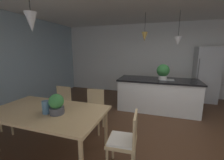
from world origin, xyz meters
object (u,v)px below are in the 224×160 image
object	(u,v)px
chair_far_left	(61,104)
potted_plant_on_table	(56,104)
refrigerator	(206,75)
chair_kitchen_end	(125,139)
chair_far_right	(94,109)
kitchen_island	(157,94)
dining_table	(48,114)
potted_plant_on_island	(163,71)
vase_on_dining_table	(46,107)

from	to	relation	value
chair_far_left	potted_plant_on_table	size ratio (longest dim) A/B	2.76
chair_far_left	refrigerator	size ratio (longest dim) A/B	0.48
chair_kitchen_end	chair_far_right	distance (m)	1.25
chair_far_right	kitchen_island	world-z (taller)	kitchen_island
dining_table	chair_far_left	world-z (taller)	chair_far_left
chair_kitchen_end	potted_plant_on_island	bearing A→B (deg)	78.34
chair_far_left	kitchen_island	bearing A→B (deg)	36.41
refrigerator	chair_far_left	bearing A→B (deg)	-141.72
potted_plant_on_table	chair_far_left	bearing A→B (deg)	124.88
refrigerator	potted_plant_on_table	bearing A→B (deg)	-127.84
dining_table	chair_kitchen_end	xyz separation A→B (m)	(1.30, 0.00, -0.20)
potted_plant_on_island	kitchen_island	bearing A→B (deg)	-180.00
chair_far_left	chair_far_right	bearing A→B (deg)	-0.01
chair_far_right	potted_plant_on_island	world-z (taller)	potted_plant_on_island
kitchen_island	chair_far_right	bearing A→B (deg)	-129.35
dining_table	chair_far_right	distance (m)	1.00
chair_far_right	chair_kitchen_end	bearing A→B (deg)	-44.86
potted_plant_on_island	vase_on_dining_table	bearing A→B (deg)	-124.23
chair_far_left	potted_plant_on_island	xyz separation A→B (m)	(2.23, 1.56, 0.66)
refrigerator	potted_plant_on_island	bearing A→B (deg)	-136.99
dining_table	chair_far_right	world-z (taller)	chair_far_right
chair_kitchen_end	vase_on_dining_table	xyz separation A→B (m)	(-1.23, -0.10, 0.37)
vase_on_dining_table	chair_kitchen_end	bearing A→B (deg)	4.73
refrigerator	chair_far_right	bearing A→B (deg)	-134.26
chair_far_right	kitchen_island	distance (m)	2.02
kitchen_island	refrigerator	size ratio (longest dim) A/B	1.21
chair_far_right	vase_on_dining_table	xyz separation A→B (m)	(-0.34, -0.99, 0.37)
chair_far_left	kitchen_island	xyz separation A→B (m)	(2.11, 1.56, -0.01)
dining_table	vase_on_dining_table	size ratio (longest dim) A/B	9.35
chair_far_right	potted_plant_on_table	bearing A→B (deg)	-100.33
dining_table	chair_kitchen_end	size ratio (longest dim) A/B	2.15
refrigerator	potted_plant_on_table	xyz separation A→B (m)	(-2.96, -3.81, -0.01)
kitchen_island	vase_on_dining_table	size ratio (longest dim) A/B	10.99
dining_table	chair_kitchen_end	world-z (taller)	chair_kitchen_end
potted_plant_on_table	vase_on_dining_table	distance (m)	0.18
chair_far_right	vase_on_dining_table	size ratio (longest dim) A/B	4.35
dining_table	kitchen_island	xyz separation A→B (m)	(1.69, 2.45, -0.22)
vase_on_dining_table	refrigerator	bearing A→B (deg)	50.90
chair_far_left	vase_on_dining_table	xyz separation A→B (m)	(0.50, -0.99, 0.37)
kitchen_island	refrigerator	xyz separation A→B (m)	(1.51, 1.30, 0.45)
chair_far_right	vase_on_dining_table	bearing A→B (deg)	-108.96
kitchen_island	vase_on_dining_table	distance (m)	3.04
chair_far_right	dining_table	bearing A→B (deg)	-115.10
refrigerator	potted_plant_on_island	distance (m)	1.91
chair_far_right	kitchen_island	size ratio (longest dim) A/B	0.40
refrigerator	potted_plant_on_island	world-z (taller)	refrigerator
chair_far_right	refrigerator	bearing A→B (deg)	45.74
chair_kitchen_end	refrigerator	world-z (taller)	refrigerator
kitchen_island	potted_plant_on_table	size ratio (longest dim) A/B	6.98
dining_table	vase_on_dining_table	distance (m)	0.21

